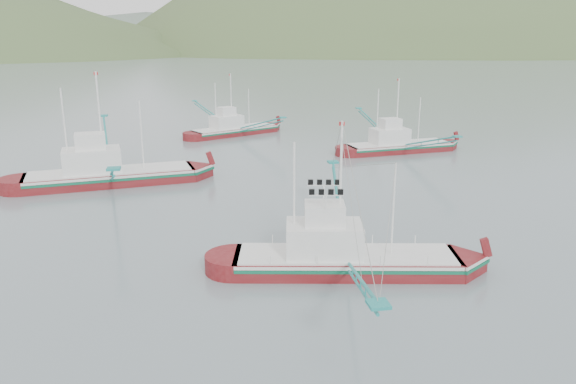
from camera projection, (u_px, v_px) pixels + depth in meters
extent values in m
plane|color=slate|center=(306.00, 271.00, 33.08)|extent=(1200.00, 1200.00, 0.00)
cube|color=maroon|center=(346.00, 269.00, 33.04)|extent=(13.52, 5.85, 1.75)
cube|color=silver|center=(346.00, 257.00, 32.83)|extent=(13.27, 5.87, 0.19)
cube|color=#0D5F40|center=(346.00, 260.00, 32.89)|extent=(13.28, 5.89, 0.19)
cube|color=silver|center=(346.00, 254.00, 32.79)|extent=(12.84, 5.56, 0.10)
cube|color=silver|center=(324.00, 239.00, 32.55)|extent=(4.81, 3.55, 1.92)
cube|color=silver|center=(325.00, 214.00, 32.12)|extent=(2.59, 2.31, 1.22)
cylinder|color=white|center=(340.00, 190.00, 31.73)|extent=(0.14, 0.14, 7.86)
cylinder|color=white|center=(294.00, 200.00, 31.91)|extent=(0.12, 0.12, 6.68)
cylinder|color=white|center=(393.00, 210.00, 32.03)|extent=(0.10, 0.10, 5.50)
cube|color=maroon|center=(235.00, 134.00, 77.75)|extent=(12.42, 8.59, 1.64)
cube|color=silver|center=(234.00, 129.00, 77.56)|extent=(12.23, 8.53, 0.18)
cube|color=#0D5F40|center=(234.00, 130.00, 77.61)|extent=(12.24, 8.55, 0.18)
cube|color=silver|center=(234.00, 127.00, 77.51)|extent=(11.80, 8.16, 0.10)
cube|color=silver|center=(227.00, 122.00, 76.55)|extent=(4.85, 4.22, 1.80)
cube|color=silver|center=(226.00, 111.00, 76.15)|extent=(2.72, 2.58, 1.15)
cylinder|color=white|center=(231.00, 101.00, 76.28)|extent=(0.13, 0.13, 7.38)
cylinder|color=white|center=(216.00, 107.00, 74.98)|extent=(0.11, 0.11, 6.27)
cylinder|color=white|center=(249.00, 108.00, 78.27)|extent=(0.10, 0.10, 5.16)
cube|color=maroon|center=(398.00, 150.00, 66.52)|extent=(12.98, 5.02, 1.69)
cube|color=silver|center=(399.00, 144.00, 66.32)|extent=(12.74, 5.05, 0.19)
cube|color=#0D5F40|center=(399.00, 146.00, 66.38)|extent=(12.74, 5.07, 0.19)
cube|color=silver|center=(399.00, 143.00, 66.28)|extent=(12.33, 4.77, 0.10)
cube|color=silver|center=(390.00, 136.00, 65.66)|extent=(4.54, 3.23, 1.85)
cube|color=silver|center=(390.00, 123.00, 65.25)|extent=(2.42, 2.13, 1.18)
cylinder|color=white|center=(397.00, 111.00, 65.13)|extent=(0.13, 0.13, 7.59)
cylinder|color=white|center=(378.00, 117.00, 64.54)|extent=(0.12, 0.12, 6.45)
cylinder|color=white|center=(419.00, 120.00, 66.31)|extent=(0.10, 0.10, 5.31)
cube|color=maroon|center=(111.00, 182.00, 52.28)|extent=(15.62, 6.31, 2.02)
cube|color=silver|center=(111.00, 173.00, 52.05)|extent=(15.33, 6.35, 0.22)
cube|color=#0D5F40|center=(111.00, 176.00, 52.12)|extent=(15.34, 6.37, 0.22)
cube|color=silver|center=(110.00, 171.00, 51.99)|extent=(14.84, 6.00, 0.12)
cube|color=silver|center=(92.00, 161.00, 51.23)|extent=(5.49, 3.97, 2.23)
cube|color=silver|center=(90.00, 141.00, 50.73)|extent=(2.94, 2.60, 1.42)
cylinder|color=white|center=(100.00, 123.00, 50.61)|extent=(0.16, 0.16, 9.11)
cylinder|color=white|center=(65.00, 132.00, 49.85)|extent=(0.14, 0.14, 7.74)
cylinder|color=white|center=(142.00, 135.00, 52.09)|extent=(0.12, 0.12, 6.38)
ellipsoid|color=#445B2F|center=(475.00, 50.00, 481.36)|extent=(684.00, 432.00, 306.00)
ellipsoid|color=slate|center=(220.00, 48.00, 568.53)|extent=(960.00, 400.00, 240.00)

